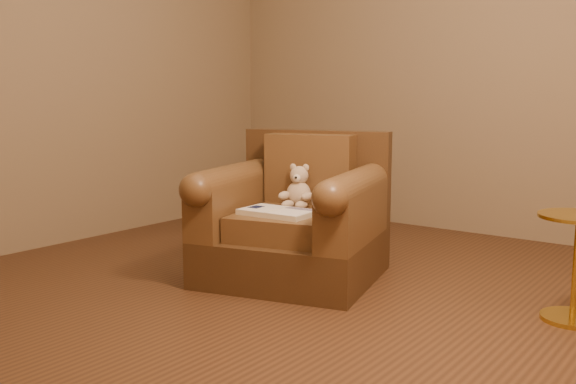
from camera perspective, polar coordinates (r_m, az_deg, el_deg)
The scene contains 5 objects.
floor at distance 3.43m, azimuth 0.88°, elevation -8.93°, with size 4.00×4.00×0.00m, color #4D2F1A.
armchair at distance 3.65m, azimuth 0.67°, elevation -2.68°, with size 1.10×1.07×0.82m.
teddy_bear at distance 3.70m, azimuth 0.90°, elevation 0.13°, with size 0.18×0.21×0.25m.
guidebook at distance 3.46m, azimuth -0.96°, elevation -1.80°, with size 0.40×0.26×0.03m.
side_table at distance 3.23m, azimuth 24.23°, elevation -5.86°, with size 0.36×0.36×0.50m.
Camera 1 is at (1.92, -2.64, 1.03)m, focal length 40.00 mm.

